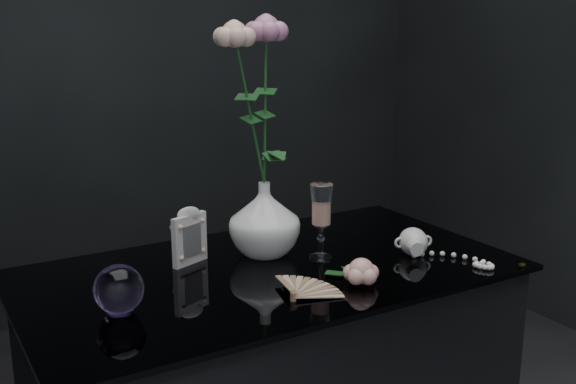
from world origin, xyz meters
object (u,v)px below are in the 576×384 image
paperweight (119,289)px  vase (265,219)px  picture_frame (189,235)px  loose_rose (361,271)px  wine_glass (321,222)px  pearl_jar (413,240)px

paperweight → vase: bearing=20.6°
picture_frame → paperweight: size_ratio=1.42×
picture_frame → loose_rose: bearing=-70.9°
vase → wine_glass: wine_glass is taller
wine_glass → picture_frame: bearing=155.8°
loose_rose → vase: bearing=119.0°
vase → pearl_jar: size_ratio=0.73×
pearl_jar → vase: bearing=169.4°
vase → paperweight: bearing=-159.4°
wine_glass → loose_rose: bearing=-95.3°
wine_glass → picture_frame: (-0.27, 0.12, -0.02)m
wine_glass → paperweight: bearing=-173.2°
vase → picture_frame: (-0.17, 0.03, -0.02)m
picture_frame → pearl_jar: (0.46, -0.20, -0.03)m
vase → loose_rose: (0.08, -0.26, -0.06)m
pearl_jar → paperweight: bearing=-162.5°
wine_glass → paperweight: (-0.48, -0.06, -0.04)m
paperweight → loose_rose: bearing=-14.0°
picture_frame → loose_rose: size_ratio=0.80×
loose_rose → picture_frame: bearing=142.4°
picture_frame → loose_rose: 0.38m
paperweight → pearl_jar: size_ratio=0.39×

